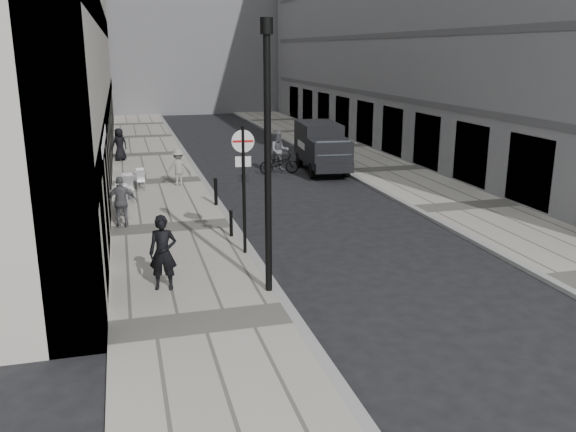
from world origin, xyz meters
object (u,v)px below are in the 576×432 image
walking_man (163,253)px  sign_post (244,173)px  panel_van (321,145)px  cyclist (279,157)px  lamppost (268,146)px

walking_man → sign_post: bearing=55.5°
panel_van → cyclist: panel_van is taller
lamppost → cyclist: (4.04, 14.66, -2.87)m
panel_van → cyclist: (-2.17, -0.12, -0.50)m
walking_man → panel_van: size_ratio=0.37×
walking_man → lamppost: 3.68m
lamppost → cyclist: lamppost is taller
lamppost → sign_post: bearing=90.0°
sign_post → panel_van: sign_post is taller
walking_man → sign_post: size_ratio=0.51×
lamppost → cyclist: bearing=74.6°
sign_post → cyclist: (4.04, 11.68, -1.66)m
walking_man → panel_van: (8.68, 14.02, 0.26)m
panel_van → cyclist: bearing=-171.7°
lamppost → walking_man: bearing=162.9°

